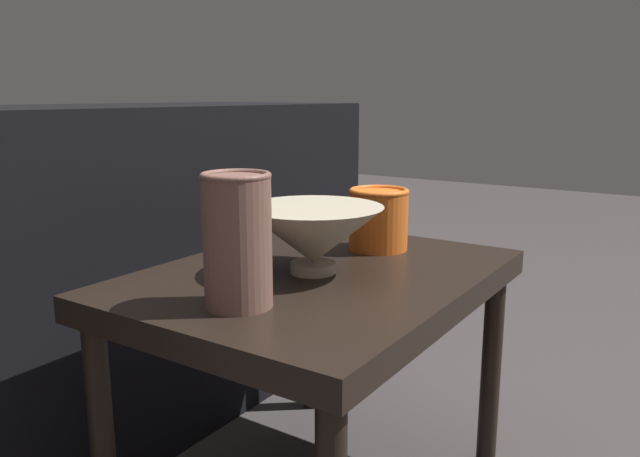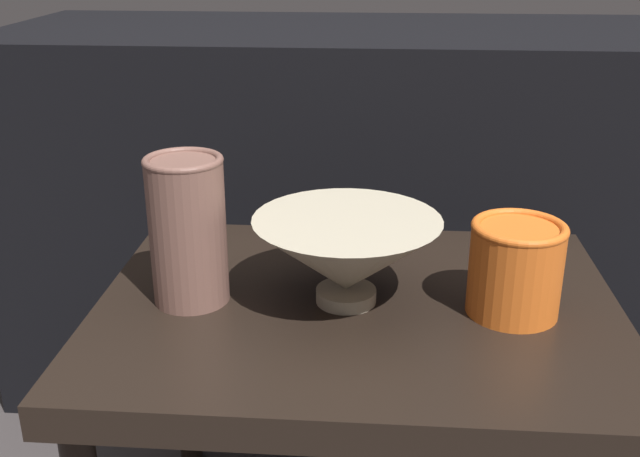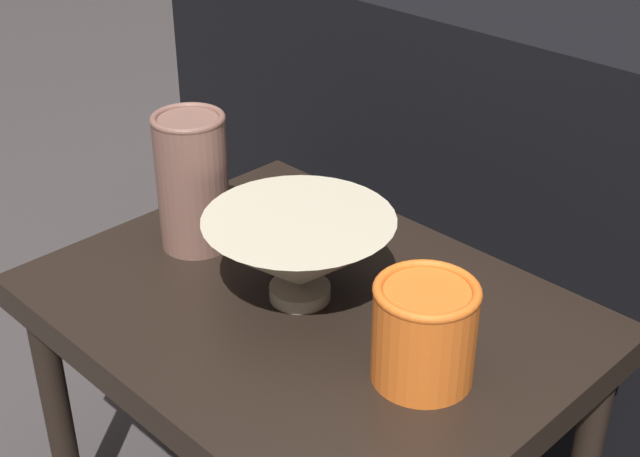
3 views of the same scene
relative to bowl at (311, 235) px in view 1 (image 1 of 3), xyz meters
name	(u,v)px [view 1 (image 1 of 3)]	position (x,y,z in m)	size (l,w,h in m)	color
table	(318,300)	(0.01, 0.00, -0.11)	(0.62, 0.47, 0.42)	black
couch_backdrop	(98,267)	(0.01, 0.55, -0.14)	(1.31, 0.50, 0.67)	black
bowl	(311,235)	(0.00, 0.00, 0.00)	(0.22, 0.22, 0.11)	#B2A88E
vase_textured_left	(237,239)	(-0.19, -0.01, 0.03)	(0.09, 0.09, 0.18)	brown
vase_colorful_right	(378,218)	(0.19, -0.02, 0.00)	(0.11, 0.11, 0.11)	orange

